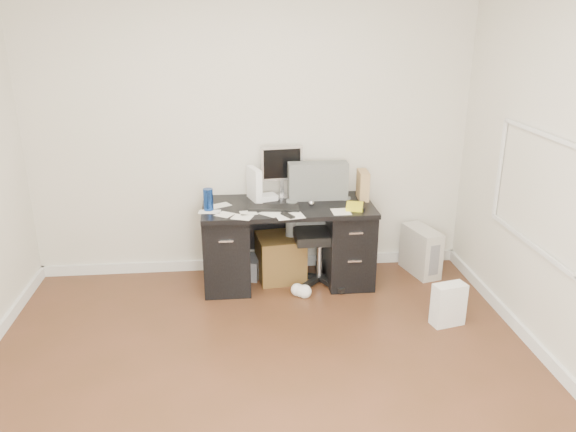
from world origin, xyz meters
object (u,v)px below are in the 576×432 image
pc_tower (421,251)px  wicker_basket (280,257)px  lcd_monitor (282,172)px  office_chair (320,227)px  keyboard (274,208)px  desk (288,241)px

pc_tower → wicker_basket: (-1.33, 0.02, -0.01)m
lcd_monitor → office_chair: (0.32, -0.26, -0.45)m
office_chair → pc_tower: size_ratio=2.45×
lcd_monitor → keyboard: 0.42m
wicker_basket → pc_tower: bearing=-0.7°
lcd_monitor → wicker_basket: size_ratio=1.17×
lcd_monitor → pc_tower: bearing=-13.6°
lcd_monitor → office_chair: 0.61m
keyboard → pc_tower: 1.52m
keyboard → office_chair: office_chair is taller
office_chair → pc_tower: bearing=5.3°
keyboard → office_chair: size_ratio=0.40×
desk → pc_tower: (1.27, 0.08, -0.18)m
lcd_monitor → pc_tower: (1.31, -0.15, -0.77)m
pc_tower → lcd_monitor: bearing=158.7°
office_chair → wicker_basket: office_chair is taller
lcd_monitor → desk: bearing=-88.3°
lcd_monitor → pc_tower: size_ratio=1.09×
desk → keyboard: keyboard is taller
office_chair → pc_tower: 1.04m
lcd_monitor → office_chair: lcd_monitor is taller
desk → keyboard: bearing=-138.8°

